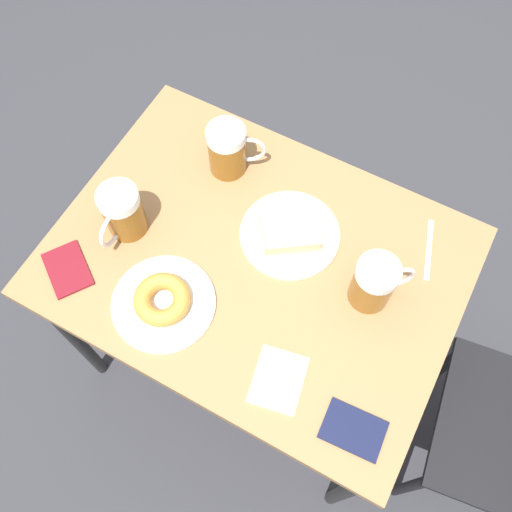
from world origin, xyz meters
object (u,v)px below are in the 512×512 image
plate_with_cake (290,232)px  beer_mug_right (122,212)px  beer_mug_left (375,283)px  napkin_folded (278,380)px  plate_with_donut (163,301)px  fork (429,250)px  beer_mug_center (228,150)px  passport_near_edge (67,269)px  passport_far_edge (353,430)px

plate_with_cake → beer_mug_right: size_ratio=1.66×
plate_with_cake → beer_mug_right: 0.39m
beer_mug_left → napkin_folded: bearing=-18.6°
plate_with_donut → fork: (-0.41, 0.48, -0.02)m
beer_mug_right → napkin_folded: size_ratio=0.98×
beer_mug_center → fork: bearing=91.9°
beer_mug_center → napkin_folded: size_ratio=0.96×
plate_with_cake → fork: (-0.12, 0.31, -0.01)m
plate_with_donut → beer_mug_right: beer_mug_right is taller
napkin_folded → passport_near_edge: bearing=-89.5°
plate_with_cake → beer_mug_center: (-0.10, -0.22, 0.06)m
plate_with_donut → beer_mug_center: bearing=-172.1°
beer_mug_left → fork: beer_mug_left is taller
beer_mug_right → passport_far_edge: 0.70m
plate_with_donut → passport_far_edge: bearing=84.4°
napkin_folded → fork: size_ratio=0.93×
plate_with_donut → napkin_folded: bearing=84.5°
plate_with_cake → plate_with_donut: 0.34m
plate_with_donut → fork: 0.63m
beer_mug_left → passport_near_edge: bearing=-66.7°
plate_with_donut → passport_near_edge: (0.03, -0.24, -0.01)m
plate_with_cake → fork: plate_with_cake is taller
plate_with_cake → beer_mug_center: bearing=-114.8°
plate_with_cake → beer_mug_right: beer_mug_right is taller
plate_with_cake → passport_near_edge: bearing=-51.6°
plate_with_cake → beer_mug_left: size_ratio=1.69×
plate_with_donut → passport_far_edge: 0.49m
napkin_folded → beer_mug_right: bearing=-107.8°
fork → plate_with_donut: bearing=-49.0°
passport_far_edge → passport_near_edge: bearing=-91.1°
beer_mug_right → passport_near_edge: beer_mug_right is taller
beer_mug_right → plate_with_donut: bearing=55.1°
beer_mug_left → beer_mug_center: 0.48m
plate_with_cake → beer_mug_right: bearing=-64.9°
plate_with_donut → plate_with_cake: bearing=149.8°
plate_with_donut → beer_mug_center: beer_mug_center is taller
plate_with_donut → passport_far_edge: size_ratio=1.79×
passport_far_edge → beer_mug_right: bearing=-104.7°
fork → beer_mug_center: bearing=-88.1°
beer_mug_right → napkin_folded: (0.16, 0.49, -0.07)m
plate_with_cake → passport_near_edge: plate_with_cake is taller
plate_with_cake → napkin_folded: bearing=23.0°
beer_mug_left → passport_near_edge: beer_mug_left is taller
beer_mug_center → plate_with_cake: bearing=65.2°
plate_with_cake → passport_far_edge: (0.34, 0.32, -0.01)m
napkin_folded → fork: same height
napkin_folded → passport_far_edge: size_ratio=1.11×
plate_with_donut → passport_near_edge: plate_with_donut is taller
beer_mug_left → napkin_folded: beer_mug_left is taller
passport_near_edge → beer_mug_center: bearing=156.5°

